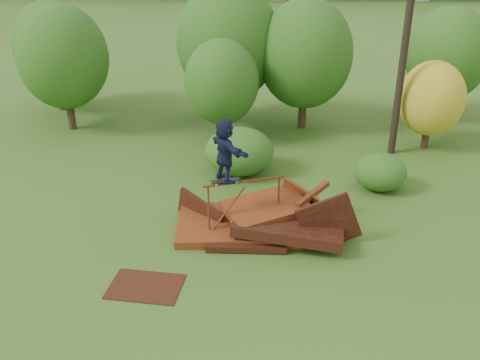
# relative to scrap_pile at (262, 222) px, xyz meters

# --- Properties ---
(ground) EXTENTS (240.00, 240.00, 0.00)m
(ground) POSITION_rel_scrap_pile_xyz_m (0.14, -1.78, -0.36)
(ground) COLOR #2D5116
(ground) RESTS_ON ground
(scrap_pile) EXTENTS (5.60, 3.08, 1.94)m
(scrap_pile) POSITION_rel_scrap_pile_xyz_m (0.00, 0.00, 0.00)
(scrap_pile) COLOR #4F220E
(scrap_pile) RESTS_ON ground
(grind_rail) EXTENTS (2.29, 0.93, 1.72)m
(grind_rail) POSITION_rel_scrap_pile_xyz_m (-0.52, -0.05, 0.86)
(grind_rail) COLOR maroon
(grind_rail) RESTS_ON ground
(skateboard) EXTENTS (0.85, 0.50, 0.09)m
(skateboard) POSITION_rel_scrap_pile_xyz_m (-1.03, -0.24, 1.42)
(skateboard) COLOR black
(skateboard) RESTS_ON grind_rail
(skater) EXTENTS (1.42, 1.67, 1.81)m
(skater) POSITION_rel_scrap_pile_xyz_m (-1.03, -0.24, 2.34)
(skater) COLOR #161B37
(skater) RESTS_ON skateboard
(flat_plate) EXTENTS (1.91, 1.44, 0.03)m
(flat_plate) POSITION_rel_scrap_pile_xyz_m (-2.84, -2.89, -0.35)
(flat_plate) COLOR #3A1A0C
(flat_plate) RESTS_ON ground
(tree_0) EXTENTS (3.87, 3.87, 5.46)m
(tree_0) POSITION_rel_scrap_pile_xyz_m (-8.85, 8.54, 2.86)
(tree_0) COLOR black
(tree_0) RESTS_ON ground
(tree_1) EXTENTS (4.54, 4.54, 6.31)m
(tree_1) POSITION_rel_scrap_pile_xyz_m (-1.87, 9.93, 3.34)
(tree_1) COLOR black
(tree_1) RESTS_ON ground
(tree_2) EXTENTS (3.06, 3.06, 4.31)m
(tree_2) POSITION_rel_scrap_pile_xyz_m (-1.93, 7.55, 2.18)
(tree_2) COLOR black
(tree_2) RESTS_ON ground
(tree_3) EXTENTS (4.09, 4.09, 5.68)m
(tree_3) POSITION_rel_scrap_pile_xyz_m (1.50, 9.45, 2.96)
(tree_3) COLOR black
(tree_3) RESTS_ON ground
(tree_4) EXTENTS (2.61, 2.61, 3.60)m
(tree_4) POSITION_rel_scrap_pile_xyz_m (6.47, 7.29, 1.73)
(tree_4) COLOR black
(tree_4) RESTS_ON ground
(tree_5) EXTENTS (3.70, 3.70, 5.20)m
(tree_5) POSITION_rel_scrap_pile_xyz_m (7.97, 11.05, 2.70)
(tree_5) COLOR black
(tree_5) RESTS_ON ground
(tree_6) EXTENTS (3.77, 3.77, 5.26)m
(tree_6) POSITION_rel_scrap_pile_xyz_m (-10.38, 11.31, 2.73)
(tree_6) COLOR black
(tree_6) RESTS_ON ground
(shrub_left) EXTENTS (2.51, 2.32, 1.74)m
(shrub_left) POSITION_rel_scrap_pile_xyz_m (-0.97, 4.21, 0.51)
(shrub_left) COLOR #224612
(shrub_left) RESTS_ON ground
(shrub_right) EXTENTS (1.79, 1.64, 1.27)m
(shrub_right) POSITION_rel_scrap_pile_xyz_m (3.97, 3.23, 0.27)
(shrub_right) COLOR #224612
(shrub_right) RESTS_ON ground
(utility_pole) EXTENTS (1.40, 0.28, 9.22)m
(utility_pole) POSITION_rel_scrap_pile_xyz_m (5.01, 6.64, 4.32)
(utility_pole) COLOR black
(utility_pole) RESTS_ON ground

